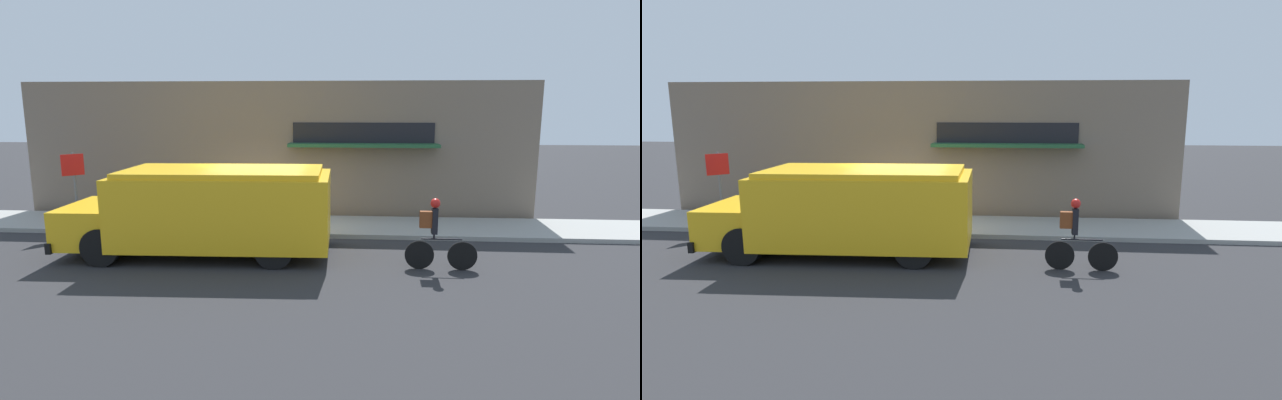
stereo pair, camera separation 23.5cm
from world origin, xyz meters
TOP-DOWN VIEW (x-y plane):
  - ground_plane at (0.00, 0.00)m, footprint 70.00×70.00m
  - sidewalk at (0.00, 1.18)m, footprint 28.00×2.36m
  - storefront at (0.10, 2.72)m, footprint 16.40×0.81m
  - school_bus at (-0.84, -1.63)m, footprint 6.35×2.88m
  - cyclist at (4.38, -2.41)m, footprint 1.56×0.21m
  - stop_sign_post at (-5.34, 0.37)m, footprint 0.45×0.45m
  - trash_bin at (-3.43, 1.14)m, footprint 0.63×0.63m

SIDE VIEW (x-z plane):
  - ground_plane at x=0.00m, z-range 0.00..0.00m
  - sidewalk at x=0.00m, z-range 0.00..0.13m
  - trash_bin at x=-3.43m, z-range 0.13..1.07m
  - cyclist at x=4.38m, z-range -0.01..1.58m
  - school_bus at x=-0.84m, z-range 0.07..2.15m
  - stop_sign_post at x=-5.34m, z-range 0.49..2.62m
  - storefront at x=0.10m, z-range 0.01..4.31m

